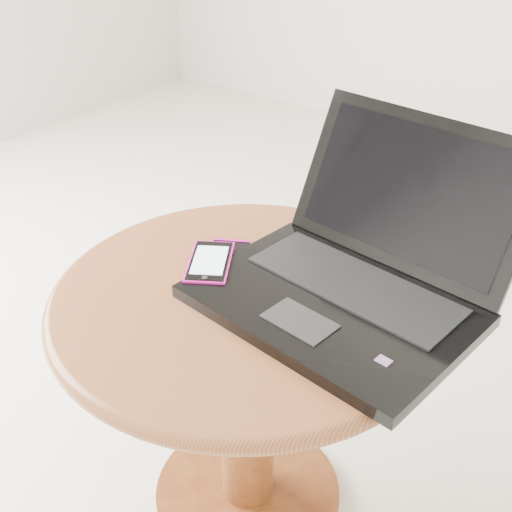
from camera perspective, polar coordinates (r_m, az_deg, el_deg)
The scene contains 4 objects.
table at distance 1.05m, azimuth -0.86°, elevation -7.78°, with size 0.61×0.61×0.48m.
laptop at distance 0.96m, azimuth 8.75°, elevation -1.32°, with size 0.43×0.42×0.24m.
phone_black at distance 1.05m, azimuth -2.62°, elevation -0.32°, with size 0.11×0.13×0.01m.
phone_pink at distance 1.02m, azimuth -4.11°, elevation -0.68°, with size 0.12×0.14×0.01m.
Camera 1 is at (0.42, -0.65, 1.04)m, focal length 45.28 mm.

